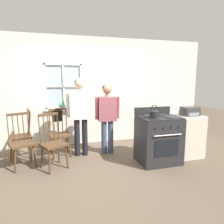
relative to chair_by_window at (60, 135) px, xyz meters
The scene contains 14 objects.
ground_plane 1.09m from the chair_by_window, 40.97° to the right, with size 16.00×16.00×0.00m, color brown.
wall_back 1.39m from the chair_by_window, 44.67° to the left, with size 6.40×0.16×2.70m.
chair_by_window is the anchor object (origin of this frame).
chair_near_wall 0.77m from the chair_by_window, behind, with size 0.47×0.49×1.03m.
chair_center_cluster 0.63m from the chair_by_window, 102.21° to the right, with size 0.55×0.55×1.03m.
chair_near_stove 0.82m from the chair_by_window, 149.63° to the right, with size 0.54×0.53×1.03m.
person_elderly_left 0.72m from the chair_by_window, 14.26° to the right, with size 0.59×0.26×1.67m.
person_teen_center 1.15m from the chair_by_window, ahead, with size 0.55×0.24×1.55m.
stove 2.08m from the chair_by_window, 25.08° to the right, with size 0.80×0.68×1.08m.
kettle 2.07m from the chair_by_window, 30.69° to the right, with size 0.21×0.17×0.25m.
potted_plant 0.89m from the chair_by_window, 80.15° to the left, with size 0.12×0.11×0.30m.
handbag 0.46m from the chair_by_window, 98.83° to the left, with size 0.23×0.21×0.31m.
side_counter 2.77m from the chair_by_window, 16.23° to the right, with size 0.55×0.50×0.90m.
stereo 2.82m from the chair_by_window, 16.64° to the right, with size 0.34×0.29×0.18m.
Camera 1 is at (-0.78, -3.70, 1.65)m, focal length 32.00 mm.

